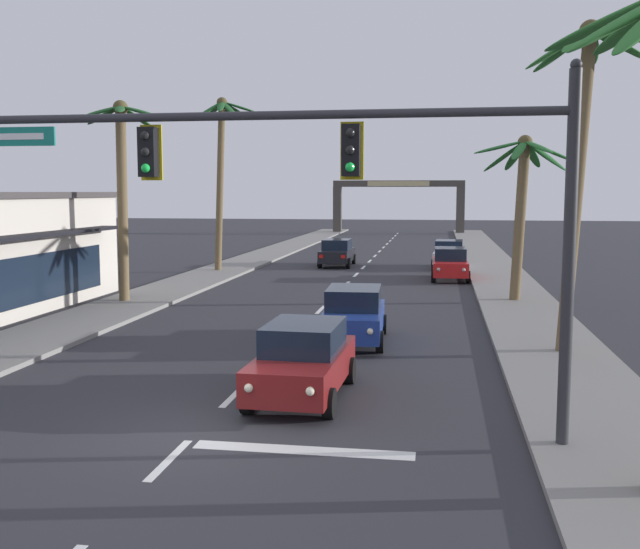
{
  "coord_description": "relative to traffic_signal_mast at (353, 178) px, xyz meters",
  "views": [
    {
      "loc": [
        4.54,
        -13.19,
        4.61
      ],
      "look_at": [
        1.12,
        8.0,
        2.2
      ],
      "focal_mm": 41.54,
      "sensor_mm": 36.0,
      "label": 1
    }
  ],
  "objects": [
    {
      "name": "palm_right_second",
      "position": [
        5.37,
        8.05,
        1.56
      ],
      "size": [
        3.48,
        3.69,
        9.21
      ],
      "color": "brown",
      "rests_on": "ground"
    },
    {
      "name": "sedan_lead_at_stop_bar",
      "position": [
        -1.42,
        2.69,
        -3.99
      ],
      "size": [
        2.05,
        4.49,
        1.68
      ],
      "color": "maroon",
      "rests_on": "ground"
    },
    {
      "name": "sidewalk_right",
      "position": [
        4.81,
        19.88,
        -4.77
      ],
      "size": [
        3.2,
        110.0,
        0.14
      ],
      "primitive_type": "cube",
      "color": "gray",
      "rests_on": "ground"
    },
    {
      "name": "sidewalk_left",
      "position": [
        -10.79,
        19.88,
        -4.77
      ],
      "size": [
        3.2,
        110.0,
        0.14
      ],
      "primitive_type": "cube",
      "color": "gray",
      "rests_on": "ground"
    },
    {
      "name": "sedan_parked_nearest_kerb",
      "position": [
        2.16,
        32.05,
        -3.99
      ],
      "size": [
        2.08,
        4.5,
        1.68
      ],
      "color": "silver",
      "rests_on": "ground"
    },
    {
      "name": "ground_plane",
      "position": [
        -2.99,
        -0.12,
        -4.84
      ],
      "size": [
        220.0,
        220.0,
        0.0
      ],
      "primitive_type": "plane",
      "color": "#2D2D33"
    },
    {
      "name": "palm_left_third",
      "position": [
        -10.69,
        27.51,
        1.93
      ],
      "size": [
        3.77,
        3.89,
        9.88
      ],
      "color": "brown",
      "rests_on": "ground"
    },
    {
      "name": "traffic_signal_mast",
      "position": [
        0.0,
        0.0,
        0.0
      ],
      "size": [
        11.75,
        0.41,
        6.84
      ],
      "color": "#2D2D33",
      "rests_on": "ground"
    },
    {
      "name": "lane_markings",
      "position": [
        -2.55,
        20.14,
        -4.84
      ],
      "size": [
        4.28,
        88.94,
        0.01
      ],
      "color": "silver",
      "rests_on": "ground"
    },
    {
      "name": "sedan_oncoming_far",
      "position": [
        -4.68,
        32.08,
        -3.99
      ],
      "size": [
        1.98,
        4.46,
        1.68
      ],
      "color": "black",
      "rests_on": "ground"
    },
    {
      "name": "town_gateway_arch",
      "position": [
        -2.99,
        69.46,
        -1.0
      ],
      "size": [
        14.52,
        0.9,
        5.85
      ],
      "color": "#423D38",
      "rests_on": "ground"
    },
    {
      "name": "palm_right_third",
      "position": [
        4.93,
        18.1,
        -0.02
      ],
      "size": [
        4.18,
        3.95,
        6.91
      ],
      "color": "brown",
      "rests_on": "ground"
    },
    {
      "name": "sedan_parked_mid_kerb",
      "position": [
        2.15,
        25.95,
        -3.99
      ],
      "size": [
        1.98,
        4.47,
        1.68
      ],
      "color": "red",
      "rests_on": "ground"
    },
    {
      "name": "sedan_third_in_queue",
      "position": [
        -1.0,
        8.99,
        -3.99
      ],
      "size": [
        2.09,
        4.5,
        1.68
      ],
      "color": "navy",
      "rests_on": "ground"
    },
    {
      "name": "palm_left_second",
      "position": [
        -11.23,
        15.32,
        0.53
      ],
      "size": [
        3.29,
        3.26,
        8.27
      ],
      "color": "brown",
      "rests_on": "ground"
    }
  ]
}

